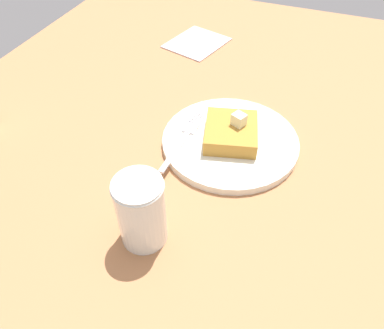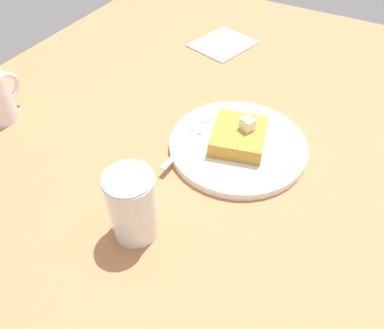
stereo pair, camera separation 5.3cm
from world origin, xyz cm
name	(u,v)px [view 1 (the left image)]	position (x,y,z in cm)	size (l,w,h in cm)	color
table_surface	(253,156)	(0.00, 0.00, 1.41)	(121.38, 121.38, 2.82)	#A86D45
plate	(230,141)	(-0.13, 4.24, 3.59)	(22.97, 22.97, 1.35)	silver
toast_slice_center	(231,133)	(-0.13, 4.24, 5.52)	(9.48, 8.50, 2.70)	#B57F30
butter_pat_primary	(239,120)	(0.80, 3.33, 7.88)	(2.02, 1.82, 2.02)	beige
fork	(185,137)	(-2.51, 11.46, 4.34)	(16.05, 2.34, 0.36)	silver
syrup_jar	(142,213)	(-21.82, 9.66, 7.73)	(6.48, 6.48, 10.57)	#572B0C
napkin	(197,43)	(31.35, 21.98, 2.97)	(13.40, 11.40, 0.30)	beige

